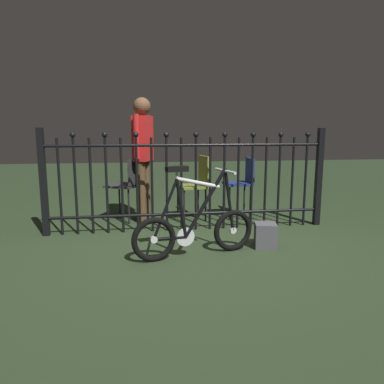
{
  "coord_description": "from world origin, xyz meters",
  "views": [
    {
      "loc": [
        -0.58,
        -3.46,
        1.2
      ],
      "look_at": [
        -0.03,
        0.21,
        0.55
      ],
      "focal_mm": 33.38,
      "sensor_mm": 36.0,
      "label": 1
    }
  ],
  "objects_px": {
    "bicycle": "(195,227)",
    "display_crate": "(265,235)",
    "chair_olive": "(197,181)",
    "chair_navy": "(242,180)",
    "chair_charcoal": "(128,182)",
    "person_visitor": "(143,149)"
  },
  "relations": [
    {
      "from": "bicycle",
      "to": "display_crate",
      "type": "height_order",
      "value": "bicycle"
    },
    {
      "from": "chair_charcoal",
      "to": "person_visitor",
      "type": "xyz_separation_m",
      "value": [
        0.2,
        -0.06,
        0.43
      ]
    },
    {
      "from": "person_visitor",
      "to": "display_crate",
      "type": "xyz_separation_m",
      "value": [
        1.22,
        -1.25,
        -0.83
      ]
    },
    {
      "from": "chair_navy",
      "to": "display_crate",
      "type": "bearing_deg",
      "value": -95.65
    },
    {
      "from": "person_visitor",
      "to": "display_crate",
      "type": "distance_m",
      "value": 1.93
    },
    {
      "from": "bicycle",
      "to": "chair_navy",
      "type": "distance_m",
      "value": 1.72
    },
    {
      "from": "chair_navy",
      "to": "display_crate",
      "type": "relative_size",
      "value": 3.24
    },
    {
      "from": "chair_charcoal",
      "to": "chair_navy",
      "type": "bearing_deg",
      "value": -0.56
    },
    {
      "from": "bicycle",
      "to": "display_crate",
      "type": "bearing_deg",
      "value": 11.15
    },
    {
      "from": "chair_charcoal",
      "to": "person_visitor",
      "type": "bearing_deg",
      "value": -16.85
    },
    {
      "from": "chair_charcoal",
      "to": "chair_navy",
      "type": "xyz_separation_m",
      "value": [
        1.55,
        -0.02,
        -0.01
      ]
    },
    {
      "from": "chair_navy",
      "to": "person_visitor",
      "type": "relative_size",
      "value": 0.51
    },
    {
      "from": "chair_olive",
      "to": "chair_navy",
      "type": "relative_size",
      "value": 1.04
    },
    {
      "from": "chair_olive",
      "to": "display_crate",
      "type": "height_order",
      "value": "chair_olive"
    },
    {
      "from": "chair_olive",
      "to": "chair_navy",
      "type": "height_order",
      "value": "chair_olive"
    },
    {
      "from": "chair_olive",
      "to": "person_visitor",
      "type": "relative_size",
      "value": 0.53
    },
    {
      "from": "person_visitor",
      "to": "chair_olive",
      "type": "bearing_deg",
      "value": 2.07
    },
    {
      "from": "chair_olive",
      "to": "person_visitor",
      "type": "height_order",
      "value": "person_visitor"
    },
    {
      "from": "chair_charcoal",
      "to": "display_crate",
      "type": "height_order",
      "value": "chair_charcoal"
    },
    {
      "from": "bicycle",
      "to": "person_visitor",
      "type": "bearing_deg",
      "value": 108.04
    },
    {
      "from": "chair_navy",
      "to": "chair_olive",
      "type": "bearing_deg",
      "value": -178.2
    },
    {
      "from": "bicycle",
      "to": "chair_navy",
      "type": "bearing_deg",
      "value": 58.5
    }
  ]
}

